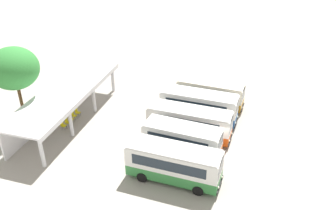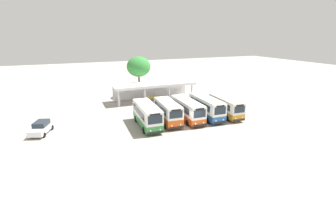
{
  "view_description": "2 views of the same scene",
  "coord_description": "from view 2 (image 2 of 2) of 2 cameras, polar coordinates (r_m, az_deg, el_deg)",
  "views": [
    {
      "loc": [
        -27.74,
        -2.91,
        20.81
      ],
      "look_at": [
        2.72,
        6.33,
        2.27
      ],
      "focal_mm": 39.56,
      "sensor_mm": 36.0,
      "label": 1
    },
    {
      "loc": [
        -14.84,
        -27.39,
        12.48
      ],
      "look_at": [
        -1.06,
        5.7,
        2.05
      ],
      "focal_mm": 26.09,
      "sensor_mm": 36.0,
      "label": 2
    }
  ],
  "objects": [
    {
      "name": "ground_plane",
      "position": [
        33.56,
        5.45,
        -5.69
      ],
      "size": [
        180.0,
        180.0,
        0.0
      ],
      "primitive_type": "plane",
      "color": "#A39E93"
    },
    {
      "name": "city_bus_nearest_orange",
      "position": [
        34.03,
        -4.92,
        -2.2
      ],
      "size": [
        2.66,
        7.84,
        3.18
      ],
      "color": "black",
      "rests_on": "ground"
    },
    {
      "name": "city_bus_second_in_row",
      "position": [
        35.22,
        -0.05,
        -1.49
      ],
      "size": [
        2.7,
        7.04,
        3.19
      ],
      "color": "black",
      "rests_on": "ground"
    },
    {
      "name": "city_bus_middle_cream",
      "position": [
        36.65,
        4.48,
        -0.93
      ],
      "size": [
        2.51,
        8.16,
        3.07
      ],
      "color": "black",
      "rests_on": "ground"
    },
    {
      "name": "city_bus_fourth_amber",
      "position": [
        37.97,
        8.93,
        -0.39
      ],
      "size": [
        2.54,
        7.97,
        3.17
      ],
      "color": "black",
      "rests_on": "ground"
    },
    {
      "name": "city_bus_fifth_blue",
      "position": [
        39.28,
        13.33,
        -0.23
      ],
      "size": [
        2.53,
        7.37,
        2.97
      ],
      "color": "black",
      "rests_on": "ground"
    },
    {
      "name": "parked_car_flank",
      "position": [
        35.83,
        -27.48,
        -4.67
      ],
      "size": [
        3.0,
        4.5,
        1.62
      ],
      "color": "black",
      "rests_on": "ground"
    },
    {
      "name": "terminal_canopy",
      "position": [
        48.03,
        -3.49,
        4.27
      ],
      "size": [
        15.9,
        4.64,
        3.4
      ],
      "color": "silver",
      "rests_on": "ground"
    },
    {
      "name": "waiting_chair_end_by_column",
      "position": [
        47.09,
        -5.07,
        1.45
      ],
      "size": [
        0.46,
        0.46,
        0.86
      ],
      "color": "slate",
      "rests_on": "ground"
    },
    {
      "name": "waiting_chair_second_from_end",
      "position": [
        47.2,
        -4.27,
        1.5
      ],
      "size": [
        0.46,
        0.46,
        0.86
      ],
      "color": "slate",
      "rests_on": "ground"
    },
    {
      "name": "waiting_chair_middle_seat",
      "position": [
        47.42,
        -3.52,
        1.58
      ],
      "size": [
        0.46,
        0.46,
        0.86
      ],
      "color": "slate",
      "rests_on": "ground"
    },
    {
      "name": "waiting_chair_fourth_seat",
      "position": [
        47.65,
        -2.78,
        1.67
      ],
      "size": [
        0.46,
        0.46,
        0.86
      ],
      "color": "slate",
      "rests_on": "ground"
    },
    {
      "name": "waiting_chair_fifth_seat",
      "position": [
        47.8,
        -2.0,
        1.72
      ],
      "size": [
        0.46,
        0.46,
        0.86
      ],
      "color": "slate",
      "rests_on": "ground"
    },
    {
      "name": "roadside_tree_behind_canopy",
      "position": [
        50.03,
        -6.88,
        8.88
      ],
      "size": [
        4.78,
        4.78,
        8.23
      ],
      "color": "brown",
      "rests_on": "ground"
    }
  ]
}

